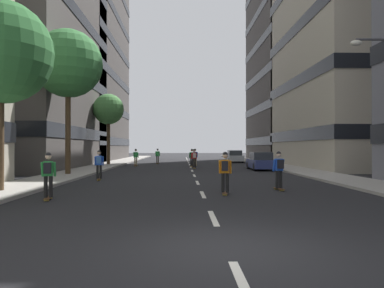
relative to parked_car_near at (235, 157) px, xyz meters
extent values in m
plane|color=black|center=(-5.90, -12.65, -0.70)|extent=(161.56, 161.56, 0.00)
cube|color=#9E9991|center=(-14.53, -9.28, -0.63)|extent=(3.04, 74.05, 0.14)
cube|color=#9E9991|center=(2.72, -9.28, -0.63)|extent=(3.04, 74.05, 0.14)
cube|color=silver|center=(-5.90, -41.58, -0.70)|extent=(0.16, 2.20, 0.01)
cube|color=silver|center=(-5.90, -36.58, -0.70)|extent=(0.16, 2.20, 0.01)
cube|color=silver|center=(-5.90, -31.58, -0.70)|extent=(0.16, 2.20, 0.01)
cube|color=silver|center=(-5.90, -26.58, -0.70)|extent=(0.16, 2.20, 0.01)
cube|color=silver|center=(-5.90, -21.58, -0.70)|extent=(0.16, 2.20, 0.01)
cube|color=silver|center=(-5.90, -16.58, -0.70)|extent=(0.16, 2.20, 0.01)
cube|color=silver|center=(-5.90, -11.58, -0.70)|extent=(0.16, 2.20, 0.01)
cube|color=silver|center=(-5.90, -6.58, -0.70)|extent=(0.16, 2.20, 0.01)
cube|color=silver|center=(-5.90, -1.58, -0.70)|extent=(0.16, 2.20, 0.01)
cube|color=silver|center=(-5.90, 3.42, -0.70)|extent=(0.16, 2.20, 0.01)
cube|color=silver|center=(-5.90, 8.42, -0.70)|extent=(0.16, 2.20, 0.01)
cube|color=silver|center=(-5.90, 13.42, -0.70)|extent=(0.16, 2.20, 0.01)
cube|color=silver|center=(-5.90, 18.42, -0.70)|extent=(0.16, 2.20, 0.01)
cube|color=#4C4744|center=(-22.08, -11.23, 10.03)|extent=(12.06, 20.34, 21.46)
cube|color=black|center=(-22.08, -11.23, 2.52)|extent=(12.18, 20.46, 1.10)
cube|color=black|center=(-22.08, -11.23, 7.88)|extent=(12.18, 20.46, 1.10)
cube|color=black|center=(-22.08, -11.23, 13.25)|extent=(12.18, 20.46, 1.10)
cube|color=#4C4744|center=(-22.08, 6.60, 15.13)|extent=(12.06, 23.37, 31.67)
cube|color=black|center=(-22.08, 6.60, 2.01)|extent=(12.18, 23.49, 1.10)
cube|color=black|center=(-22.08, 6.60, 6.54)|extent=(12.18, 23.49, 1.10)
cube|color=black|center=(-22.08, 6.60, 11.06)|extent=(12.18, 23.49, 1.10)
cube|color=black|center=(-22.08, 6.60, 15.59)|extent=(12.18, 23.49, 1.10)
cube|color=black|center=(-22.08, 6.60, 20.11)|extent=(12.18, 23.49, 1.10)
cube|color=#B2A893|center=(10.28, -11.23, 14.70)|extent=(12.06, 18.87, 30.79)
cube|color=black|center=(10.28, -11.23, 2.38)|extent=(12.18, 18.99, 1.10)
cube|color=black|center=(10.28, -11.23, 7.51)|extent=(12.18, 18.99, 1.10)
cube|color=black|center=(10.28, -11.23, 12.64)|extent=(12.18, 18.99, 1.10)
cube|color=#4C4744|center=(10.28, 6.60, 17.76)|extent=(12.06, 18.12, 36.92)
cube|color=black|center=(10.28, 6.60, 2.07)|extent=(12.18, 18.24, 1.10)
cube|color=black|center=(10.28, 6.60, 6.68)|extent=(12.18, 18.24, 1.10)
cube|color=black|center=(10.28, 6.60, 11.30)|extent=(12.18, 18.24, 1.10)
cube|color=black|center=(10.28, 6.60, 15.91)|extent=(12.18, 18.24, 1.10)
cube|color=black|center=(10.28, 6.60, 20.53)|extent=(12.18, 18.24, 1.10)
cube|color=#B2B7BF|center=(0.00, 0.04, -0.17)|extent=(1.80, 4.40, 0.70)
cube|color=#2D3338|center=(0.00, -0.11, 0.50)|extent=(1.60, 2.10, 0.64)
cylinder|color=black|center=(-0.80, 1.49, -0.38)|extent=(0.22, 0.64, 0.64)
cylinder|color=black|center=(0.80, 1.49, -0.38)|extent=(0.22, 0.64, 0.64)
cylinder|color=black|center=(-0.80, -1.41, -0.38)|extent=(0.22, 0.64, 0.64)
cylinder|color=black|center=(0.80, -1.41, -0.38)|extent=(0.22, 0.64, 0.64)
cube|color=navy|center=(0.00, -15.48, -0.17)|extent=(1.80, 4.40, 0.70)
cube|color=#2D3338|center=(0.00, -15.63, 0.50)|extent=(1.60, 2.10, 0.64)
cylinder|color=black|center=(-0.80, -14.03, -0.38)|extent=(0.22, 0.64, 0.64)
cylinder|color=black|center=(0.80, -14.03, -0.38)|extent=(0.22, 0.64, 0.64)
cylinder|color=black|center=(-0.80, -16.93, -0.38)|extent=(0.22, 0.64, 0.64)
cylinder|color=black|center=(0.80, -16.93, -0.38)|extent=(0.22, 0.64, 0.64)
cylinder|color=#4C3823|center=(-14.53, -21.53, 2.39)|extent=(0.36, 0.36, 5.91)
sphere|color=#387A3D|center=(-14.53, -21.53, 6.97)|extent=(4.64, 4.64, 4.64)
cylinder|color=#4C3823|center=(-14.53, -7.62, 1.79)|extent=(0.36, 0.36, 4.69)
sphere|color=#478442|center=(-14.53, -7.62, 5.27)|extent=(3.24, 3.24, 3.24)
cylinder|color=#4C3823|center=(-14.53, -30.96, 1.61)|extent=(0.36, 0.36, 4.35)
sphere|color=#2D6B33|center=(-14.53, -30.96, 5.33)|extent=(4.42, 4.42, 4.42)
cylinder|color=#3F3F44|center=(1.52, -31.48, 5.84)|extent=(1.80, 0.10, 0.10)
ellipsoid|color=silver|center=(0.62, -31.48, 5.69)|extent=(0.50, 0.30, 0.24)
cube|color=brown|center=(-9.56, -4.08, -0.62)|extent=(0.30, 0.92, 0.02)
cylinder|color=#D8BF4C|center=(-9.52, -3.76, -0.66)|extent=(0.19, 0.09, 0.07)
cylinder|color=#D8BF4C|center=(-9.59, -4.40, -0.66)|extent=(0.19, 0.09, 0.07)
cylinder|color=#594C47|center=(-9.65, -4.07, -0.21)|extent=(0.15, 0.15, 0.80)
cylinder|color=#594C47|center=(-9.47, -4.09, -0.21)|extent=(0.15, 0.15, 0.80)
cube|color=green|center=(-9.56, -4.08, 0.47)|extent=(0.34, 0.23, 0.55)
cylinder|color=green|center=(-9.77, -4.00, 0.44)|extent=(0.11, 0.24, 0.55)
cylinder|color=green|center=(-9.33, -4.05, 0.44)|extent=(0.11, 0.24, 0.55)
sphere|color=#997051|center=(-9.55, -4.06, 0.92)|extent=(0.22, 0.22, 0.22)
sphere|color=black|center=(-9.55, -4.06, 0.97)|extent=(0.21, 0.21, 0.21)
cube|color=brown|center=(-11.76, -32.94, -0.62)|extent=(0.35, 0.92, 0.02)
cylinder|color=#D8BF4C|center=(-11.82, -32.63, -0.66)|extent=(0.19, 0.10, 0.07)
cylinder|color=#D8BF4C|center=(-11.70, -33.26, -0.66)|extent=(0.19, 0.10, 0.07)
cylinder|color=black|center=(-11.85, -32.96, -0.21)|extent=(0.16, 0.16, 0.80)
cylinder|color=black|center=(-11.67, -32.92, -0.21)|extent=(0.16, 0.16, 0.80)
cube|color=green|center=(-11.76, -32.94, 0.47)|extent=(0.35, 0.25, 0.55)
cylinder|color=green|center=(-11.99, -32.93, 0.44)|extent=(0.13, 0.24, 0.55)
cylinder|color=green|center=(-11.55, -32.85, 0.44)|extent=(0.13, 0.24, 0.55)
sphere|color=beige|center=(-11.76, -32.92, 0.92)|extent=(0.22, 0.22, 0.22)
sphere|color=black|center=(-11.76, -32.92, 0.97)|extent=(0.21, 0.21, 0.21)
cube|color=black|center=(-11.73, -33.12, 0.50)|extent=(0.28, 0.20, 0.40)
cube|color=brown|center=(-5.35, -8.42, -0.62)|extent=(0.33, 0.92, 0.02)
cylinder|color=#D8BF4C|center=(-5.39, -8.10, -0.66)|extent=(0.19, 0.09, 0.07)
cylinder|color=#D8BF4C|center=(-5.30, -8.74, -0.66)|extent=(0.19, 0.09, 0.07)
cylinder|color=tan|center=(-5.44, -8.43, -0.21)|extent=(0.16, 0.16, 0.80)
cylinder|color=tan|center=(-5.26, -8.41, -0.21)|extent=(0.16, 0.16, 0.80)
cube|color=blue|center=(-5.35, -8.42, 0.47)|extent=(0.35, 0.24, 0.55)
cylinder|color=blue|center=(-5.57, -8.40, 0.44)|extent=(0.12, 0.24, 0.55)
cylinder|color=blue|center=(-5.14, -8.34, 0.44)|extent=(0.12, 0.24, 0.55)
sphere|color=beige|center=(-5.35, -8.40, 0.92)|extent=(0.22, 0.22, 0.22)
sphere|color=black|center=(-5.35, -8.40, 0.97)|extent=(0.21, 0.21, 0.21)
cube|color=black|center=(-5.32, -8.60, 0.50)|extent=(0.28, 0.20, 0.40)
cube|color=brown|center=(-5.76, -10.65, -0.62)|extent=(0.40, 0.92, 0.02)
cylinder|color=#D8BF4C|center=(-5.83, -10.34, -0.66)|extent=(0.19, 0.11, 0.07)
cylinder|color=#D8BF4C|center=(-5.68, -10.96, -0.66)|extent=(0.19, 0.11, 0.07)
cylinder|color=black|center=(-5.85, -10.67, -0.21)|extent=(0.17, 0.17, 0.80)
cylinder|color=black|center=(-5.67, -10.63, -0.21)|extent=(0.17, 0.17, 0.80)
cube|color=green|center=(-5.76, -10.65, 0.47)|extent=(0.36, 0.27, 0.55)
cylinder|color=green|center=(-5.98, -10.65, 0.44)|extent=(0.14, 0.24, 0.55)
cylinder|color=green|center=(-5.56, -10.55, 0.44)|extent=(0.14, 0.24, 0.55)
sphere|color=tan|center=(-5.76, -10.63, 0.92)|extent=(0.22, 0.22, 0.22)
sphere|color=black|center=(-5.76, -10.63, 0.97)|extent=(0.21, 0.21, 0.21)
cube|color=black|center=(-5.72, -10.82, 0.50)|extent=(0.29, 0.22, 0.40)
cube|color=brown|center=(-5.64, -13.40, -0.62)|extent=(0.33, 0.92, 0.02)
cylinder|color=#D8BF4C|center=(-5.68, -13.08, -0.66)|extent=(0.19, 0.10, 0.07)
cylinder|color=#D8BF4C|center=(-5.59, -13.72, -0.66)|extent=(0.19, 0.10, 0.07)
cylinder|color=black|center=(-5.72, -13.41, -0.21)|extent=(0.16, 0.16, 0.80)
cylinder|color=black|center=(-5.55, -13.39, -0.21)|extent=(0.16, 0.16, 0.80)
cube|color=red|center=(-5.64, -13.40, 0.47)|extent=(0.35, 0.25, 0.55)
cylinder|color=red|center=(-5.86, -13.38, 0.44)|extent=(0.12, 0.24, 0.55)
cylinder|color=red|center=(-5.42, -13.32, 0.44)|extent=(0.12, 0.24, 0.55)
sphere|color=beige|center=(-5.64, -13.38, 0.92)|extent=(0.22, 0.22, 0.22)
sphere|color=black|center=(-5.64, -13.38, 0.97)|extent=(0.21, 0.21, 0.21)
cube|color=beige|center=(-5.61, -13.58, 0.50)|extent=(0.28, 0.20, 0.40)
cube|color=brown|center=(-11.42, -9.40, -0.62)|extent=(0.36, 0.92, 0.02)
cylinder|color=#D8BF4C|center=(-11.36, -9.08, -0.66)|extent=(0.19, 0.10, 0.07)
cylinder|color=#D8BF4C|center=(-11.48, -9.71, -0.66)|extent=(0.19, 0.10, 0.07)
cylinder|color=tan|center=(-11.51, -9.38, -0.21)|extent=(0.16, 0.16, 0.80)
cylinder|color=tan|center=(-11.33, -9.41, -0.21)|extent=(0.16, 0.16, 0.80)
cube|color=green|center=(-11.42, -9.40, 0.47)|extent=(0.35, 0.26, 0.55)
cylinder|color=green|center=(-11.63, -9.31, 0.44)|extent=(0.13, 0.24, 0.55)
cylinder|color=green|center=(-11.20, -9.39, 0.44)|extent=(0.13, 0.24, 0.55)
sphere|color=#997051|center=(-11.42, -9.38, 0.92)|extent=(0.22, 0.22, 0.22)
sphere|color=black|center=(-11.42, -9.38, 0.97)|extent=(0.21, 0.21, 0.21)
cube|color=brown|center=(-2.35, -30.19, -0.62)|extent=(0.35, 0.92, 0.02)
cylinder|color=#D8BF4C|center=(-2.40, -29.87, -0.66)|extent=(0.19, 0.10, 0.07)
cylinder|color=#D8BF4C|center=(-2.30, -30.50, -0.66)|extent=(0.19, 0.10, 0.07)
cylinder|color=black|center=(-2.44, -30.20, -0.21)|extent=(0.16, 0.16, 0.80)
cylinder|color=black|center=(-2.26, -30.17, -0.21)|extent=(0.16, 0.16, 0.80)
cube|color=blue|center=(-2.35, -30.19, 0.47)|extent=(0.35, 0.25, 0.55)
cylinder|color=blue|center=(-2.57, -30.18, 0.44)|extent=(0.13, 0.24, 0.55)
cylinder|color=blue|center=(-2.14, -30.10, 0.44)|extent=(0.13, 0.24, 0.55)
sphere|color=beige|center=(-2.35, -30.17, 0.92)|extent=(0.22, 0.22, 0.22)
sphere|color=black|center=(-2.35, -30.17, 0.97)|extent=(0.21, 0.21, 0.21)
cube|color=black|center=(-2.32, -30.37, 0.50)|extent=(0.28, 0.20, 0.40)
cube|color=brown|center=(-11.68, -24.84, -0.62)|extent=(0.34, 0.92, 0.02)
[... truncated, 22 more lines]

